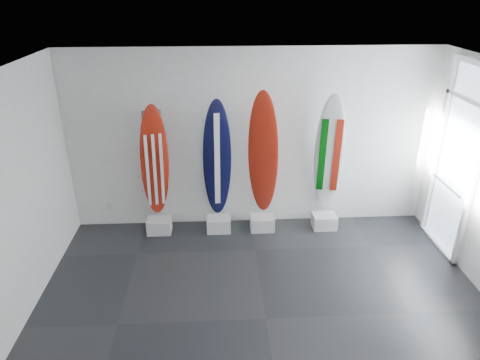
{
  "coord_description": "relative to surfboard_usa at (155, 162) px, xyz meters",
  "views": [
    {
      "loc": [
        -0.56,
        -4.22,
        3.87
      ],
      "look_at": [
        -0.25,
        1.4,
        1.3
      ],
      "focal_mm": 32.41,
      "sensor_mm": 36.0,
      "label": 1
    }
  ],
  "objects": [
    {
      "name": "floor",
      "position": [
        1.58,
        -2.28,
        -1.24
      ],
      "size": [
        6.0,
        6.0,
        0.0
      ],
      "primitive_type": "plane",
      "color": "black",
      "rests_on": "ground"
    },
    {
      "name": "ceiling",
      "position": [
        1.58,
        -2.28,
        1.76
      ],
      "size": [
        6.0,
        6.0,
        0.0
      ],
      "primitive_type": "plane",
      "rotation": [
        3.14,
        0.0,
        0.0
      ],
      "color": "white",
      "rests_on": "wall_back"
    },
    {
      "name": "wall_back",
      "position": [
        1.58,
        0.22,
        0.26
      ],
      "size": [
        6.0,
        0.0,
        6.0
      ],
      "primitive_type": "plane",
      "rotation": [
        1.57,
        0.0,
        0.0
      ],
      "color": "silver",
      "rests_on": "ground"
    },
    {
      "name": "display_block_usa",
      "position": [
        0.0,
        -0.1,
        -1.12
      ],
      "size": [
        0.4,
        0.3,
        0.24
      ],
      "primitive_type": "cube",
      "color": "silver",
      "rests_on": "floor"
    },
    {
      "name": "surfboard_usa",
      "position": [
        0.0,
        0.0,
        0.0
      ],
      "size": [
        0.54,
        0.49,
        2.0
      ],
      "primitive_type": "ellipsoid",
      "rotation": [
        0.15,
        0.0,
        0.27
      ],
      "color": "#9D1F10",
      "rests_on": "display_block_usa"
    },
    {
      "name": "display_block_navy",
      "position": [
        1.0,
        -0.1,
        -1.12
      ],
      "size": [
        0.4,
        0.3,
        0.24
      ],
      "primitive_type": "cube",
      "color": "silver",
      "rests_on": "floor"
    },
    {
      "name": "surfboard_navy",
      "position": [
        1.0,
        0.0,
        0.02
      ],
      "size": [
        0.49,
        0.28,
        2.05
      ],
      "primitive_type": "ellipsoid",
      "rotation": [
        0.07,
        0.0,
        0.12
      ],
      "color": "black",
      "rests_on": "display_block_navy"
    },
    {
      "name": "display_block_swiss",
      "position": [
        1.75,
        -0.1,
        -1.12
      ],
      "size": [
        0.4,
        0.3,
        0.24
      ],
      "primitive_type": "cube",
      "color": "silver",
      "rests_on": "floor"
    },
    {
      "name": "surfboard_swiss",
      "position": [
        1.75,
        0.0,
        0.09
      ],
      "size": [
        0.58,
        0.48,
        2.19
      ],
      "primitive_type": "ellipsoid",
      "rotation": [
        0.13,
        0.0,
        -0.27
      ],
      "color": "#9D1F10",
      "rests_on": "display_block_swiss"
    },
    {
      "name": "display_block_italy",
      "position": [
        2.82,
        -0.1,
        -1.12
      ],
      "size": [
        0.4,
        0.3,
        0.24
      ],
      "primitive_type": "cube",
      "color": "silver",
      "rests_on": "floor"
    },
    {
      "name": "surfboard_italy",
      "position": [
        2.82,
        0.0,
        0.06
      ],
      "size": [
        0.54,
        0.42,
        2.12
      ],
      "primitive_type": "ellipsoid",
      "rotation": [
        0.12,
        0.0,
        -0.19
      ],
      "color": "silver",
      "rests_on": "display_block_italy"
    },
    {
      "name": "wall_outlet",
      "position": [
        -0.87,
        0.2,
        -0.89
      ],
      "size": [
        0.09,
        0.02,
        0.13
      ],
      "primitive_type": "cube",
      "color": "silver",
      "rests_on": "wall_back"
    },
    {
      "name": "glass_door",
      "position": [
        4.55,
        -0.73,
        0.19
      ],
      "size": [
        0.12,
        1.16,
        2.85
      ],
      "primitive_type": null,
      "color": "white",
      "rests_on": "floor"
    }
  ]
}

